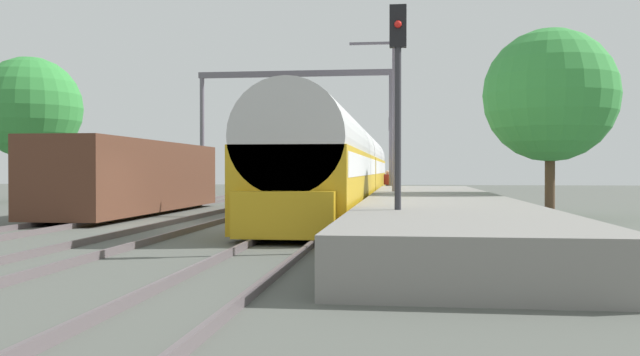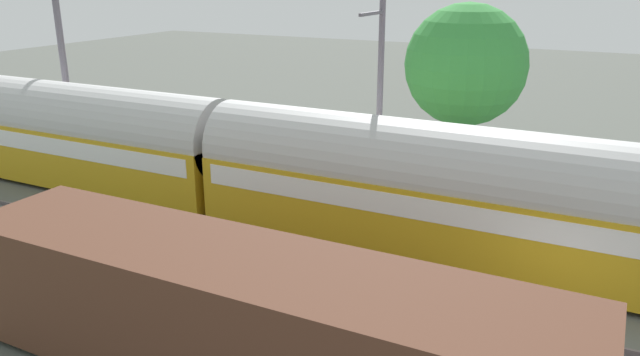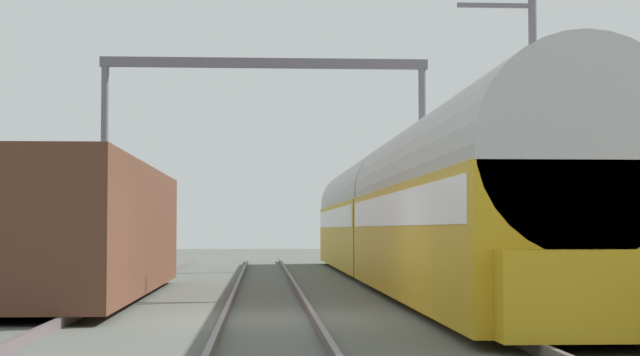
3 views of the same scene
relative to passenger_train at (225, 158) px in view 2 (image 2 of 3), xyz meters
The scene contains 9 objects.
ground 11.95m from the passenger_train, 109.30° to the right, with size 120.00×120.00×0.00m, color #545751.
track_west 11.93m from the passenger_train, 109.30° to the right, with size 1.52×60.00×0.16m.
track_east 11.28m from the passenger_train, 90.00° to the right, with size 1.52×60.00×0.16m.
platform 10.00m from the passenger_train, 67.29° to the right, with size 4.40×28.00×0.90m.
passenger_train is the anchor object (origin of this frame).
freight_car 9.83m from the passenger_train, 142.46° to the right, with size 2.80×13.00×2.70m.
person_crossing 10.50m from the passenger_train, 80.34° to the left, with size 0.46×0.37×1.73m.
catenary_pole_east_mid 5.65m from the passenger_train, 63.16° to the right, with size 1.90×0.20×8.00m.
tree_east_background 10.41m from the passenger_train, 36.81° to the right, with size 4.88×4.88×6.93m.
Camera 2 is at (-12.69, -0.90, 7.97)m, focal length 34.61 mm.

